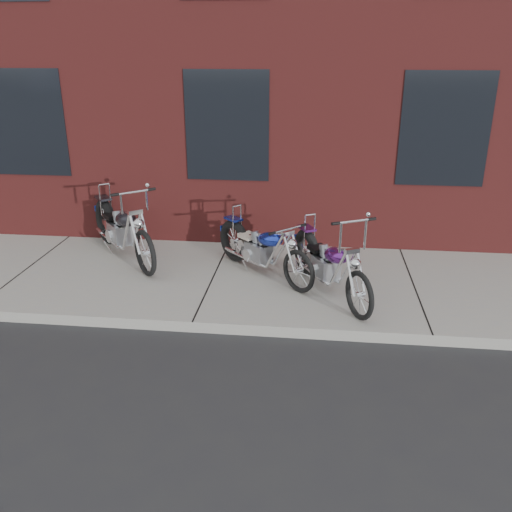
# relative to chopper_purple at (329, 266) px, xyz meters

# --- Properties ---
(ground) EXTENTS (120.00, 120.00, 0.00)m
(ground) POSITION_rel_chopper_purple_xyz_m (-1.73, -1.11, -0.56)
(ground) COLOR #262629
(ground) RESTS_ON ground
(sidewalk) EXTENTS (22.00, 3.00, 0.15)m
(sidewalk) POSITION_rel_chopper_purple_xyz_m (-1.73, 0.39, -0.48)
(sidewalk) COLOR #979797
(sidewalk) RESTS_ON ground
(building_brick) EXTENTS (22.00, 10.00, 8.00)m
(building_brick) POSITION_rel_chopper_purple_xyz_m (-1.73, 6.89, 3.44)
(building_brick) COLOR maroon
(building_brick) RESTS_ON ground
(chopper_purple) EXTENTS (1.11, 2.05, 1.26)m
(chopper_purple) POSITION_rel_chopper_purple_xyz_m (0.00, 0.00, 0.00)
(chopper_purple) COLOR black
(chopper_purple) RESTS_ON sidewalk
(chopper_blue) EXTENTS (1.63, 1.62, 0.95)m
(chopper_blue) POSITION_rel_chopper_purple_xyz_m (-1.00, 0.55, -0.01)
(chopper_blue) COLOR black
(chopper_blue) RESTS_ON sidewalk
(chopper_third) EXTENTS (1.70, 2.00, 1.27)m
(chopper_third) POSITION_rel_chopper_purple_xyz_m (-3.36, 1.03, 0.05)
(chopper_third) COLOR black
(chopper_third) RESTS_ON sidewalk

